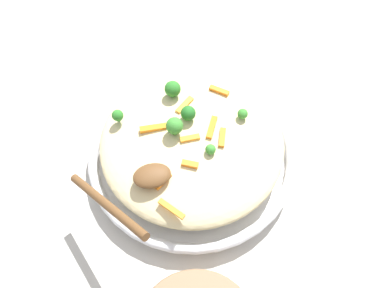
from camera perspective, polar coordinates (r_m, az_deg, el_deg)
The scene contains 19 objects.
ground_plane at distance 0.75m, azimuth 0.00°, elevation -2.14°, with size 2.40×2.40×0.00m, color beige.
serving_bowl at distance 0.73m, azimuth 0.00°, elevation -1.38°, with size 0.35×0.35×0.04m.
pasta_mound at distance 0.69m, azimuth 0.00°, elevation 0.27°, with size 0.30×0.30×0.06m, color beige.
carrot_piece_0 at distance 0.63m, azimuth -3.90°, elevation -4.92°, with size 0.03×0.01×0.01m, color orange.
carrot_piece_1 at distance 0.66m, azimuth -0.27°, elevation 0.77°, with size 0.03×0.01×0.01m, color orange.
carrot_piece_2 at distance 0.62m, azimuth -2.74°, elevation -8.60°, with size 0.04×0.01×0.01m, color orange.
carrot_piece_3 at distance 0.72m, azimuth 3.63°, elevation 7.06°, with size 0.03×0.01×0.01m, color orange.
carrot_piece_4 at distance 0.66m, azimuth 4.03°, elevation 0.83°, with size 0.03×0.01×0.01m, color orange.
carrot_piece_5 at distance 0.64m, azimuth -0.28°, elevation -2.70°, with size 0.02×0.01×0.01m, color orange.
carrot_piece_6 at distance 0.67m, azimuth 2.62°, elevation 2.22°, with size 0.04×0.01×0.01m, color orange.
carrot_piece_7 at distance 0.70m, azimuth -1.08°, elevation 5.14°, with size 0.04×0.01×0.01m, color orange.
carrot_piece_8 at distance 0.67m, azimuth -5.16°, elevation 2.11°, with size 0.04×0.01×0.01m, color orange.
broccoli_floret_0 at distance 0.70m, azimuth -2.59°, elevation 7.30°, with size 0.03×0.03×0.03m.
broccoli_floret_1 at distance 0.67m, azimuth -0.39°, elevation 4.11°, with size 0.02×0.02×0.03m.
broccoli_floret_2 at distance 0.65m, azimuth -2.33°, elevation 2.40°, with size 0.03×0.03×0.03m.
broccoli_floret_3 at distance 0.69m, azimuth -9.84°, elevation 3.74°, with size 0.02×0.02×0.02m.
broccoli_floret_4 at distance 0.64m, azimuth 2.48°, elevation -0.72°, with size 0.02×0.02×0.02m.
broccoli_floret_5 at distance 0.68m, azimuth 6.74°, elevation 4.00°, with size 0.02×0.02×0.02m.
serving_spoon at distance 0.61m, azimuth -7.46°, elevation -5.56°, with size 0.14×0.14×0.08m.
Camera 1 is at (0.08, 0.34, 0.66)m, focal length 40.17 mm.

